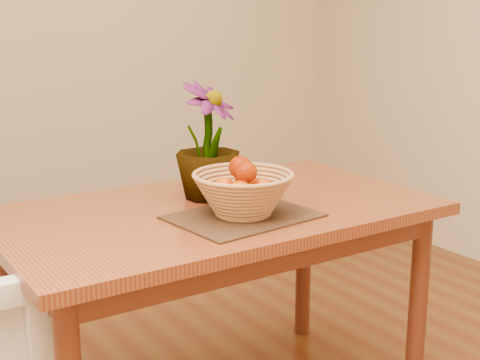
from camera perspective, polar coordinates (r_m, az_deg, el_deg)
wall_back at (r=3.89m, az=-17.45°, el=13.21°), size 4.00×0.02×2.70m
table at (r=2.19m, az=-1.94°, el=-4.46°), size 1.40×0.80×0.75m
placemat at (r=2.05m, az=0.26°, el=-3.12°), size 0.45×0.36×0.01m
wicker_basket at (r=2.03m, az=0.26°, el=-1.34°), size 0.31×0.31×0.13m
orange_pile at (r=2.02m, az=0.25°, el=0.06°), size 0.15×0.16×0.13m
potted_plant at (r=2.23m, az=-2.75°, el=3.33°), size 0.30×0.30×0.39m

